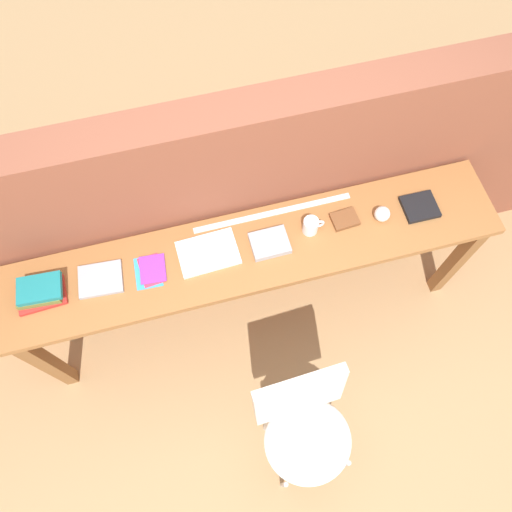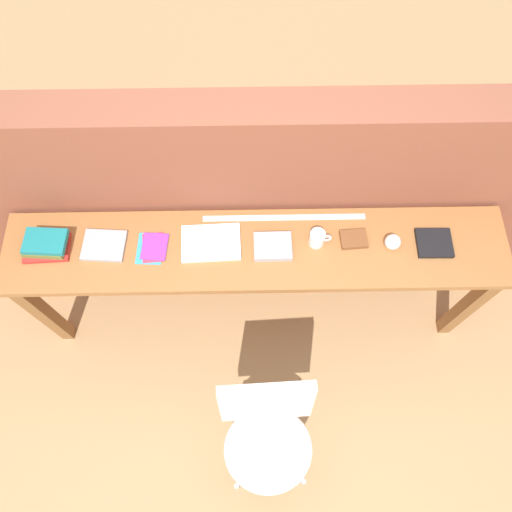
{
  "view_description": "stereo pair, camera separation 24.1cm",
  "coord_description": "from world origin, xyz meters",
  "px_view_note": "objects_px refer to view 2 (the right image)",
  "views": [
    {
      "loc": [
        -0.26,
        -0.72,
        3.09
      ],
      "look_at": [
        0.0,
        0.25,
        0.9
      ],
      "focal_mm": 35.0,
      "sensor_mm": 36.0,
      "label": 1
    },
    {
      "loc": [
        -0.02,
        -0.76,
        3.09
      ],
      "look_at": [
        0.0,
        0.25,
        0.9
      ],
      "focal_mm": 35.0,
      "sensor_mm": 36.0,
      "label": 2
    }
  ],
  "objects_px": {
    "sports_ball_small": "(393,242)",
    "book_repair_rightmost": "(434,243)",
    "book_open_centre": "(211,243)",
    "mug": "(318,238)",
    "leather_journal_brown": "(354,239)",
    "pamphlet_pile_colourful": "(152,248)",
    "chair_white_moulded": "(267,433)",
    "magazine_cycling": "(104,245)",
    "book_stack_leftmost": "(46,245)"
  },
  "relations": [
    {
      "from": "book_open_centre",
      "to": "sports_ball_small",
      "type": "height_order",
      "value": "sports_ball_small"
    },
    {
      "from": "pamphlet_pile_colourful",
      "to": "book_repair_rightmost",
      "type": "distance_m",
      "value": 1.39
    },
    {
      "from": "chair_white_moulded",
      "to": "book_repair_rightmost",
      "type": "bearing_deg",
      "value": 45.04
    },
    {
      "from": "book_repair_rightmost",
      "to": "leather_journal_brown",
      "type": "bearing_deg",
      "value": 176.74
    },
    {
      "from": "book_stack_leftmost",
      "to": "book_open_centre",
      "type": "height_order",
      "value": "book_stack_leftmost"
    },
    {
      "from": "book_stack_leftmost",
      "to": "leather_journal_brown",
      "type": "height_order",
      "value": "book_stack_leftmost"
    },
    {
      "from": "chair_white_moulded",
      "to": "sports_ball_small",
      "type": "relative_size",
      "value": 11.36
    },
    {
      "from": "mug",
      "to": "book_repair_rightmost",
      "type": "xyz_separation_m",
      "value": [
        0.58,
        -0.02,
        -0.03
      ]
    },
    {
      "from": "pamphlet_pile_colourful",
      "to": "leather_journal_brown",
      "type": "xyz_separation_m",
      "value": [
        0.99,
        0.03,
        0.01
      ]
    },
    {
      "from": "chair_white_moulded",
      "to": "book_repair_rightmost",
      "type": "relative_size",
      "value": 5.18
    },
    {
      "from": "magazine_cycling",
      "to": "sports_ball_small",
      "type": "height_order",
      "value": "sports_ball_small"
    },
    {
      "from": "book_open_centre",
      "to": "sports_ball_small",
      "type": "distance_m",
      "value": 0.89
    },
    {
      "from": "pamphlet_pile_colourful",
      "to": "mug",
      "type": "relative_size",
      "value": 1.6
    },
    {
      "from": "mug",
      "to": "book_open_centre",
      "type": "bearing_deg",
      "value": 179.72
    },
    {
      "from": "mug",
      "to": "leather_journal_brown",
      "type": "bearing_deg",
      "value": 2.66
    },
    {
      "from": "leather_journal_brown",
      "to": "mug",
      "type": "bearing_deg",
      "value": 178.96
    },
    {
      "from": "chair_white_moulded",
      "to": "book_open_centre",
      "type": "relative_size",
      "value": 3.08
    },
    {
      "from": "leather_journal_brown",
      "to": "chair_white_moulded",
      "type": "bearing_deg",
      "value": -120.74
    },
    {
      "from": "sports_ball_small",
      "to": "book_stack_leftmost",
      "type": "bearing_deg",
      "value": 179.56
    },
    {
      "from": "chair_white_moulded",
      "to": "sports_ball_small",
      "type": "height_order",
      "value": "sports_ball_small"
    },
    {
      "from": "magazine_cycling",
      "to": "pamphlet_pile_colourful",
      "type": "relative_size",
      "value": 1.17
    },
    {
      "from": "chair_white_moulded",
      "to": "leather_journal_brown",
      "type": "bearing_deg",
      "value": 62.96
    },
    {
      "from": "magazine_cycling",
      "to": "mug",
      "type": "xyz_separation_m",
      "value": [
        1.05,
        0.0,
        0.04
      ]
    },
    {
      "from": "book_stack_leftmost",
      "to": "book_open_centre",
      "type": "xyz_separation_m",
      "value": [
        0.8,
        0.01,
        -0.03
      ]
    },
    {
      "from": "magazine_cycling",
      "to": "sports_ball_small",
      "type": "xyz_separation_m",
      "value": [
        1.41,
        -0.02,
        0.03
      ]
    },
    {
      "from": "magazine_cycling",
      "to": "book_repair_rightmost",
      "type": "height_order",
      "value": "book_repair_rightmost"
    },
    {
      "from": "book_open_centre",
      "to": "mug",
      "type": "height_order",
      "value": "mug"
    },
    {
      "from": "chair_white_moulded",
      "to": "book_stack_leftmost",
      "type": "xyz_separation_m",
      "value": [
        -1.06,
        0.85,
        0.39
      ]
    },
    {
      "from": "book_stack_leftmost",
      "to": "mug",
      "type": "distance_m",
      "value": 1.32
    },
    {
      "from": "pamphlet_pile_colourful",
      "to": "book_open_centre",
      "type": "relative_size",
      "value": 0.61
    },
    {
      "from": "leather_journal_brown",
      "to": "book_stack_leftmost",
      "type": "bearing_deg",
      "value": 177.02
    },
    {
      "from": "pamphlet_pile_colourful",
      "to": "sports_ball_small",
      "type": "distance_m",
      "value": 1.17
    },
    {
      "from": "pamphlet_pile_colourful",
      "to": "sports_ball_small",
      "type": "height_order",
      "value": "sports_ball_small"
    },
    {
      "from": "mug",
      "to": "leather_journal_brown",
      "type": "height_order",
      "value": "mug"
    },
    {
      "from": "chair_white_moulded",
      "to": "book_open_centre",
      "type": "xyz_separation_m",
      "value": [
        -0.26,
        0.86,
        0.36
      ]
    },
    {
      "from": "sports_ball_small",
      "to": "magazine_cycling",
      "type": "bearing_deg",
      "value": 179.25
    },
    {
      "from": "mug",
      "to": "leather_journal_brown",
      "type": "distance_m",
      "value": 0.19
    },
    {
      "from": "chair_white_moulded",
      "to": "pamphlet_pile_colourful",
      "type": "xyz_separation_m",
      "value": [
        -0.55,
        0.84,
        0.36
      ]
    },
    {
      "from": "magazine_cycling",
      "to": "pamphlet_pile_colourful",
      "type": "bearing_deg",
      "value": 0.99
    },
    {
      "from": "book_stack_leftmost",
      "to": "book_open_centre",
      "type": "bearing_deg",
      "value": 0.91
    },
    {
      "from": "book_stack_leftmost",
      "to": "mug",
      "type": "xyz_separation_m",
      "value": [
        1.32,
        0.01,
        0.0
      ]
    },
    {
      "from": "magazine_cycling",
      "to": "leather_journal_brown",
      "type": "bearing_deg",
      "value": 4.65
    },
    {
      "from": "book_repair_rightmost",
      "to": "pamphlet_pile_colourful",
      "type": "bearing_deg",
      "value": -179.26
    },
    {
      "from": "book_open_centre",
      "to": "leather_journal_brown",
      "type": "distance_m",
      "value": 0.7
    },
    {
      "from": "sports_ball_small",
      "to": "book_repair_rightmost",
      "type": "xyz_separation_m",
      "value": [
        0.21,
        0.0,
        -0.03
      ]
    },
    {
      "from": "book_open_centre",
      "to": "mug",
      "type": "xyz_separation_m",
      "value": [
        0.52,
        -0.0,
        0.04
      ]
    },
    {
      "from": "mug",
      "to": "sports_ball_small",
      "type": "xyz_separation_m",
      "value": [
        0.36,
        -0.02,
        -0.01
      ]
    },
    {
      "from": "chair_white_moulded",
      "to": "magazine_cycling",
      "type": "relative_size",
      "value": 4.32
    },
    {
      "from": "book_stack_leftmost",
      "to": "book_repair_rightmost",
      "type": "relative_size",
      "value": 1.33
    },
    {
      "from": "chair_white_moulded",
      "to": "mug",
      "type": "xyz_separation_m",
      "value": [
        0.26,
        0.86,
        0.4
      ]
    }
  ]
}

